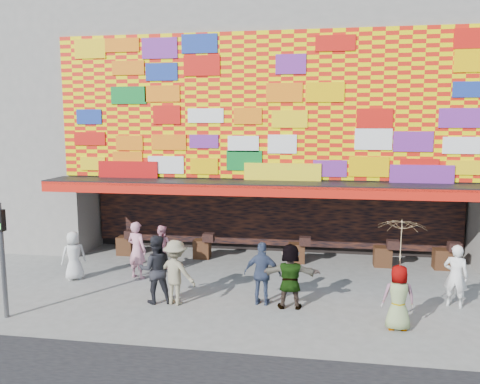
# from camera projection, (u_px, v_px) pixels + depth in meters

# --- Properties ---
(ground) EXTENTS (90.00, 90.00, 0.00)m
(ground) POSITION_uv_depth(u_px,v_px,m) (252.00, 310.00, 12.58)
(ground) COLOR slate
(ground) RESTS_ON ground
(shop_building) EXTENTS (15.20, 9.40, 10.00)m
(shop_building) POSITION_uv_depth(u_px,v_px,m) (278.00, 118.00, 19.83)
(shop_building) COLOR gray
(shop_building) RESTS_ON ground
(signal_left) EXTENTS (0.22, 0.20, 3.00)m
(signal_left) POSITION_uv_depth(u_px,v_px,m) (2.00, 247.00, 11.82)
(signal_left) COLOR #59595B
(signal_left) RESTS_ON ground
(ped_a) EXTENTS (0.91, 0.88, 1.57)m
(ped_a) POSITION_uv_depth(u_px,v_px,m) (74.00, 256.00, 14.94)
(ped_a) COLOR silver
(ped_a) RESTS_ON ground
(ped_b) EXTENTS (0.78, 0.64, 1.86)m
(ped_b) POSITION_uv_depth(u_px,v_px,m) (137.00, 250.00, 15.07)
(ped_b) COLOR #CC8499
(ped_b) RESTS_ON ground
(ped_c) EXTENTS (1.11, 0.97, 1.91)m
(ped_c) POSITION_uv_depth(u_px,v_px,m) (156.00, 269.00, 12.98)
(ped_c) COLOR black
(ped_c) RESTS_ON ground
(ped_d) EXTENTS (1.30, 0.95, 1.80)m
(ped_d) POSITION_uv_depth(u_px,v_px,m) (176.00, 272.00, 12.87)
(ped_d) COLOR gray
(ped_d) RESTS_ON ground
(ped_e) EXTENTS (1.07, 0.52, 1.76)m
(ped_e) POSITION_uv_depth(u_px,v_px,m) (262.00, 273.00, 12.83)
(ped_e) COLOR #384462
(ped_e) RESTS_ON ground
(ped_f) EXTENTS (1.69, 0.64, 1.78)m
(ped_f) POSITION_uv_depth(u_px,v_px,m) (290.00, 276.00, 12.59)
(ped_f) COLOR gray
(ped_f) RESTS_ON ground
(ped_g) EXTENTS (0.81, 0.55, 1.60)m
(ped_g) POSITION_uv_depth(u_px,v_px,m) (398.00, 298.00, 11.25)
(ped_g) COLOR gray
(ped_g) RESTS_ON ground
(ped_h) EXTENTS (0.74, 0.63, 1.74)m
(ped_h) POSITION_uv_depth(u_px,v_px,m) (456.00, 276.00, 12.66)
(ped_h) COLOR white
(ped_h) RESTS_ON ground
(ped_i) EXTENTS (0.84, 0.72, 1.51)m
(ped_i) POSITION_uv_depth(u_px,v_px,m) (162.00, 247.00, 16.16)
(ped_i) COLOR pink
(ped_i) RESTS_ON ground
(parasol) EXTENTS (1.17, 1.19, 1.97)m
(parasol) POSITION_uv_depth(u_px,v_px,m) (401.00, 241.00, 11.05)
(parasol) COLOR #DEBA8C
(parasol) RESTS_ON ground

